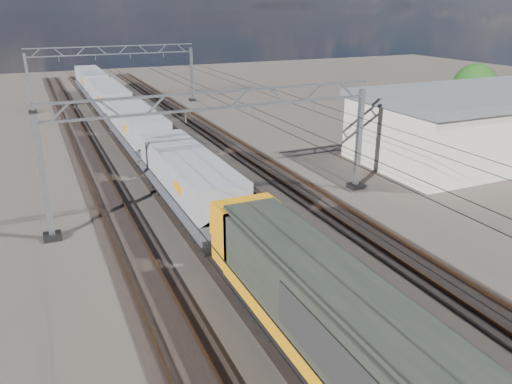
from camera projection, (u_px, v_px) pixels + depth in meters
name	position (u px, v px, depth m)	size (l,w,h in m)	color
ground	(249.00, 237.00, 26.36)	(160.00, 160.00, 0.00)	black
track_outer_west	(135.00, 258.00, 24.02)	(2.60, 140.00, 0.30)	black
track_loco	(214.00, 243.00, 25.56)	(2.60, 140.00, 0.30)	black
track_inner_east	(283.00, 229.00, 27.10)	(2.60, 140.00, 0.30)	black
track_outer_east	(345.00, 217.00, 28.64)	(2.60, 140.00, 0.30)	black
catenary_gantry_mid	(221.00, 147.00, 28.41)	(19.90, 0.90, 7.11)	#92999F
catenary_gantry_far	(115.00, 74.00, 59.15)	(19.90, 0.90, 7.11)	#92999F
overhead_wires	(198.00, 103.00, 31.18)	(12.03, 140.00, 0.53)	black
locomotive	(385.00, 374.00, 13.18)	(2.76, 21.10, 3.62)	black
hopper_wagon_lead	(188.00, 179.00, 28.33)	(3.38, 13.00, 3.25)	black
hopper_wagon_mid	(137.00, 127.00, 40.45)	(3.38, 13.00, 3.25)	black
hopper_wagon_third	(109.00, 99.00, 52.58)	(3.38, 13.00, 3.25)	black
hopper_wagon_fourth	(92.00, 82.00, 64.70)	(3.38, 13.00, 3.25)	black
industrial_shed	(476.00, 125.00, 38.99)	(18.60, 10.60, 5.40)	beige
tree_far	(478.00, 88.00, 48.40)	(4.79, 4.39, 6.29)	#322216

